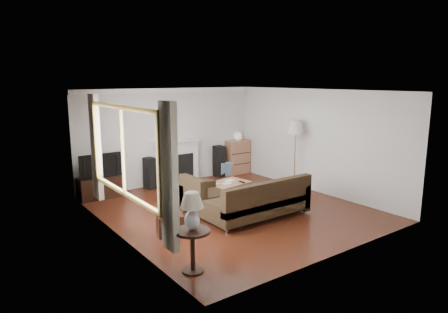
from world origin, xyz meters
TOP-DOWN VIEW (x-y plane):
  - room at (0.00, 0.00)m, footprint 5.10×5.60m
  - window at (-2.45, -0.20)m, footprint 0.12×2.74m
  - curtain_near at (-2.40, -1.72)m, footprint 0.10×0.35m
  - curtain_far at (-2.40, 1.32)m, footprint 0.10×0.35m
  - fireplace at (0.15, 2.64)m, footprint 1.40×0.26m
  - tv_stand at (-1.97, 2.50)m, footprint 1.00×0.45m
  - television at (-1.97, 2.50)m, footprint 0.98×0.13m
  - speaker_left at (-0.69, 2.55)m, footprint 0.27×0.31m
  - speaker_right at (1.45, 2.55)m, footprint 0.27×0.31m
  - bookshelf at (2.11, 2.53)m, footprint 0.71×0.34m
  - globe_lamp at (2.11, 2.53)m, footprint 0.25×0.25m
  - sectional_sofa at (0.09, -0.73)m, footprint 2.36×1.72m
  - coffee_table at (0.12, 0.45)m, footprint 1.25×0.80m
  - footstool at (-1.73, -0.44)m, footprint 0.56×0.56m
  - floor_lamp at (2.21, 0.35)m, footprint 0.52×0.52m
  - side_table at (-2.15, -1.90)m, footprint 0.51×0.51m
  - table_lamp at (-2.15, -1.90)m, footprint 0.34×0.34m

SIDE VIEW (x-z plane):
  - footstool at x=-1.73m, z-range 0.00..0.37m
  - coffee_table at x=0.12m, z-range 0.00..0.46m
  - tv_stand at x=-1.97m, z-range 0.00..0.50m
  - side_table at x=-2.15m, z-range 0.00..0.64m
  - sectional_sofa at x=0.09m, z-range 0.00..0.76m
  - speaker_left at x=-0.69m, z-range 0.00..0.79m
  - speaker_right at x=1.45m, z-range 0.00..0.88m
  - bookshelf at x=2.11m, z-range 0.00..0.98m
  - fireplace at x=0.15m, z-range 0.00..1.15m
  - television at x=-1.97m, z-range 0.50..1.06m
  - floor_lamp at x=2.21m, z-range 0.00..1.74m
  - table_lamp at x=-2.15m, z-range 0.64..1.18m
  - globe_lamp at x=2.11m, z-range 0.98..1.23m
  - room at x=0.00m, z-range -0.02..2.52m
  - curtain_near at x=-2.40m, z-range 0.35..2.45m
  - curtain_far at x=-2.40m, z-range 0.35..2.45m
  - window at x=-2.45m, z-range 0.78..2.32m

